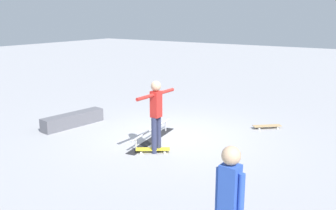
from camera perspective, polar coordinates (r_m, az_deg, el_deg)
ground_plane at (r=10.14m, az=0.52°, el=-4.77°), size 60.00×60.00×0.00m
grind_rail at (r=9.85m, az=-2.42°, el=-4.51°), size 2.29×0.63×0.32m
skate_ledge at (r=11.39m, az=-13.95°, el=-2.15°), size 1.96×0.61×0.38m
skater_main at (r=8.77m, az=-1.78°, el=-0.98°), size 1.37×0.23×1.70m
skateboard_main at (r=9.04m, az=-2.26°, el=-6.61°), size 0.63×0.76×0.09m
bystander_blue_shirt at (r=4.78m, az=9.10°, el=-14.36°), size 0.23×0.38×1.68m
loose_skateboard_natural at (r=11.21m, az=14.53°, el=-3.04°), size 0.69×0.72×0.09m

